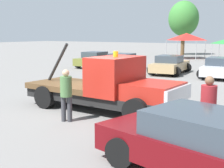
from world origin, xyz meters
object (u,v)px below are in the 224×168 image
Objects in this scene: parked_car_silver at (222,68)px; foreground_car at (210,147)px; tree_left at (184,19)px; tow_truck at (109,88)px; traffic_cone at (123,86)px; parked_car_olive at (96,60)px; parked_car_orange at (123,62)px; person_at_hood at (66,92)px; parked_car_tan at (170,65)px; canopy_tent_red at (186,37)px; person_near_truck at (208,105)px.

foreground_car is at bearing -171.10° from parked_car_silver.
foreground_car is 37.82m from tree_left.
tow_truck is at bearing 155.72° from foreground_car.
foreground_car reaches higher than traffic_cone.
tow_truck reaches higher than parked_car_olive.
parked_car_orange is at bearing 138.27° from foreground_car.
parked_car_tan is at bearing -12.97° from person_at_hood.
person_at_hood is 13.64m from parked_car_silver.
canopy_tent_red is at bearing 105.70° from tow_truck.
tree_left is (-12.65, 33.26, 3.79)m from person_near_truck.
parked_car_silver is (1.33, 11.64, -0.25)m from tow_truck.
canopy_tent_red is at bearing 24.00° from parked_car_silver.
foreground_car is 5.37m from person_at_hood.
tree_left is (-6.26, 20.01, 4.20)m from parked_car_tan.
foreground_car is 9.41× the size of traffic_cone.
parked_car_orange is at bearing -106.34° from parked_car_olive.
person_at_hood is 0.39× the size of parked_car_olive.
tow_truck is at bearing -145.55° from parked_car_olive.
person_at_hood is at bearing -105.45° from person_near_truck.
person_at_hood is 3.16× the size of traffic_cone.
parked_car_silver is at bearing 114.93° from foreground_car.
tow_truck is 26.58m from canopy_tent_red.
parked_car_olive is at bearing 77.92° from parked_car_tan.
person_at_hood is 14.86m from parked_car_orange.
parked_car_orange reaches higher than traffic_cone.
canopy_tent_red is (-6.05, 25.83, 1.61)m from tow_truck.
parked_car_orange is (-10.98, 15.26, -0.00)m from foreground_car.
canopy_tent_red reaches higher than foreground_car.
parked_car_tan is at bearing -75.16° from canopy_tent_red.
foreground_car is at bearing -160.63° from parked_car_tan.
person_near_truck is at bearing -69.17° from tree_left.
person_near_truck is 13.50m from parked_car_silver.
canopy_tent_red reaches higher than parked_car_silver.
tree_left is at bearing 123.13° from foreground_car.
tree_left is 28.87m from traffic_cone.
parked_car_olive reaches higher than traffic_cone.
foreground_car is 1.15× the size of parked_car_tan.
person_at_hood is 28.31m from canopy_tent_red.
person_near_truck is 0.40× the size of parked_car_silver.
person_at_hood is at bearing -78.58° from canopy_tent_red.
foreground_car is at bearing -34.30° from tow_truck.
tow_truck is 4.43m from traffic_cone.
person_at_hood is (-0.46, -1.88, 0.10)m from tow_truck.
person_near_truck is 14.72m from parked_car_tan.
parked_car_orange is (-5.87, 13.65, -0.35)m from person_at_hood.
parked_car_silver is (3.64, -0.04, 0.00)m from parked_car_tan.
tow_truck is at bearing -74.87° from tree_left.
foreground_car is 2.05m from person_near_truck.
person_at_hood reaches higher than parked_car_orange.
parked_car_tan is (-2.31, 11.69, -0.25)m from tow_truck.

